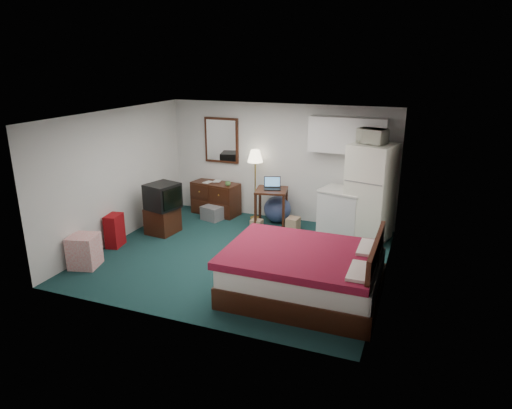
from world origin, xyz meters
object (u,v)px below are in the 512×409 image
at_px(kitchen_counter, 342,213).
at_px(tv_stand, 163,220).
at_px(desk, 271,208).
at_px(suitcase, 115,230).
at_px(dresser, 216,198).
at_px(floor_lamp, 255,185).
at_px(fridge, 370,193).
at_px(bed, 304,274).

height_order(kitchen_counter, tv_stand, kitchen_counter).
distance_m(desk, suitcase, 3.16).
height_order(dresser, floor_lamp, floor_lamp).
xyz_separation_m(kitchen_counter, suitcase, (-3.85, -2.15, -0.14)).
xyz_separation_m(desk, fridge, (1.98, 0.03, 0.53)).
bearing_deg(desk, fridge, -10.48).
bearing_deg(fridge, desk, -165.15).
height_order(bed, tv_stand, bed).
distance_m(floor_lamp, kitchen_counter, 2.01).
xyz_separation_m(fridge, suitcase, (-4.36, -2.11, -0.63)).
bearing_deg(desk, dresser, 156.51).
bearing_deg(floor_lamp, bed, -57.02).
xyz_separation_m(dresser, tv_stand, (-0.48, -1.46, -0.10)).
bearing_deg(suitcase, fridge, 15.75).
relative_size(dresser, fridge, 0.57).
relative_size(desk, kitchen_counter, 0.90).
bearing_deg(kitchen_counter, dresser, -170.34).
xyz_separation_m(dresser, fridge, (3.42, -0.28, 0.57)).
distance_m(dresser, kitchen_counter, 2.92).
xyz_separation_m(desk, kitchen_counter, (1.47, 0.08, 0.04)).
height_order(kitchen_counter, fridge, fridge).
bearing_deg(dresser, suitcase, -102.17).
distance_m(bed, suitcase, 3.85).
height_order(dresser, bed, dresser).
bearing_deg(bed, floor_lamp, 122.57).
bearing_deg(dresser, fridge, 4.66).
height_order(kitchen_counter, suitcase, kitchen_counter).
xyz_separation_m(floor_lamp, fridge, (2.48, -0.30, 0.17)).
distance_m(desk, bed, 3.00).
bearing_deg(dresser, kitchen_counter, 4.71).
bearing_deg(kitchen_counter, tv_stand, -145.88).
relative_size(floor_lamp, fridge, 0.82).
bearing_deg(tv_stand, desk, 37.05).
height_order(floor_lamp, desk, floor_lamp).
distance_m(floor_lamp, fridge, 2.50).
bearing_deg(floor_lamp, suitcase, -128.03).
relative_size(floor_lamp, tv_stand, 2.68).
xyz_separation_m(desk, bed, (1.43, -2.63, -0.05)).
bearing_deg(kitchen_counter, bed, -76.53).
bearing_deg(floor_lamp, desk, -34.17).
bearing_deg(fridge, dresser, -170.70).
relative_size(floor_lamp, bed, 0.70).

